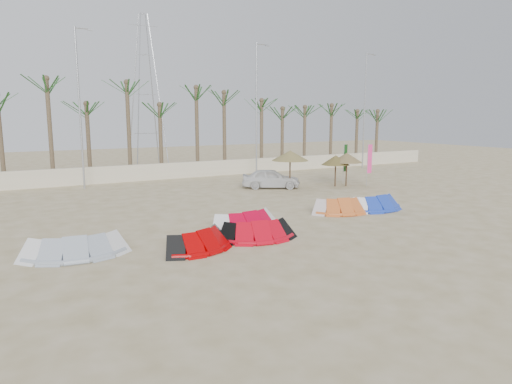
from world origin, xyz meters
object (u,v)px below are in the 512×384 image
kite_red_right (244,219)px  parasol_left (290,156)px  kite_red_mid (254,229)px  parasol_mid (336,160)px  parasol_right (347,158)px  car (271,178)px  kite_grey (74,244)px  kite_red_left (198,238)px  kite_blue (374,202)px  kite_orange (338,205)px

kite_red_right → parasol_left: parasol_left is taller
kite_red_mid → parasol_mid: bearing=38.3°
parasol_mid → parasol_right: (0.80, -0.27, 0.17)m
kite_red_mid → parasol_left: bearing=49.8°
kite_red_mid → car: bearing=55.6°
kite_grey → parasol_left: bearing=29.7°
kite_red_right → parasol_mid: (11.66, 7.70, 1.50)m
kite_red_left → kite_blue: same height
kite_grey → kite_orange: 13.42m
kite_red_left → kite_blue: 11.61m
kite_orange → car: (1.22, 8.89, 0.28)m
car → parasol_left: bearing=-112.4°
kite_orange → kite_blue: size_ratio=0.98×
parasol_mid → car: bearing=160.5°
parasol_left → kite_red_mid: bearing=-130.2°
kite_red_mid → kite_blue: same height
kite_blue → parasol_right: parasol_right is taller
kite_blue → parasol_mid: size_ratio=1.53×
parasol_left → car: parasol_left is taller
kite_red_left → parasol_left: parasol_left is taller
kite_red_right → parasol_left: (8.01, 8.18, 1.95)m
kite_orange → car: size_ratio=0.84×
parasol_mid → car: (-4.52, 1.61, -1.23)m
kite_red_right → kite_red_left: bearing=-145.9°
kite_red_left → parasol_left: 15.33m
kite_orange → kite_red_mid: bearing=-160.1°
car → kite_grey: bearing=154.3°
kite_grey → car: size_ratio=0.92×
parasol_mid → kite_grey: bearing=-156.4°
parasol_mid → parasol_right: parasol_right is taller
kite_red_right → kite_blue: size_ratio=1.01×
parasol_left → car: bearing=127.6°
kite_grey → kite_blue: size_ratio=1.08×
kite_red_mid → parasol_mid: 15.61m
parasol_right → kite_red_left: bearing=-148.5°
parasol_mid → kite_orange: bearing=-128.3°
kite_grey → parasol_right: (19.92, 8.07, 1.67)m
kite_red_right → kite_orange: size_ratio=1.03×
kite_red_left → parasol_right: size_ratio=1.42×
kite_red_right → kite_orange: same height
kite_blue → parasol_left: bearing=91.5°
parasol_right → kite_orange: bearing=-133.0°
kite_red_left → kite_orange: (9.07, 2.55, 0.00)m
parasol_right → car: parasol_right is taller
parasol_mid → parasol_right: size_ratio=0.93×
kite_blue → kite_orange: bearing=174.1°
kite_orange → parasol_left: parasol_left is taller
parasol_left → parasol_right: size_ratio=1.11×
kite_red_left → parasol_left: bearing=42.7°
kite_red_mid → car: size_ratio=0.85×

